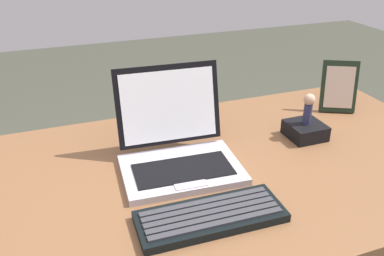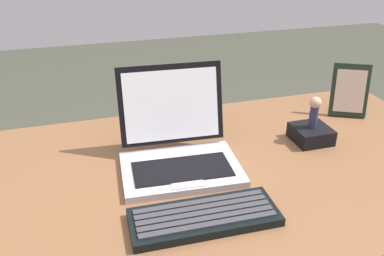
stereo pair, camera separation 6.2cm
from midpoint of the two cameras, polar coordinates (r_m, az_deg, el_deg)
The scene contains 6 objects.
desk at distance 1.09m, azimuth -1.84°, elevation -9.24°, with size 1.76×0.79×0.71m.
laptop_front at distance 1.08m, azimuth -0.35°, elevation -2.87°, with size 0.32×0.29×0.25m.
external_keyboard at distance 0.91m, azimuth 3.73°, elevation -12.42°, with size 0.33×0.13×0.02m.
photo_frame at distance 1.46m, azimuth 22.46°, elevation 4.84°, with size 0.13×0.10×0.18m.
figurine_stand at distance 1.27m, azimuth 17.75°, elevation -0.83°, with size 0.11×0.11×0.05m, color black.
figurine at distance 1.24m, azimuth 18.25°, elevation 2.40°, with size 0.03×0.03×0.10m.
Camera 2 is at (-0.18, -0.86, 1.30)m, focal length 37.88 mm.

